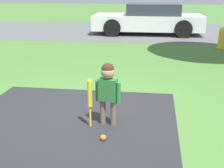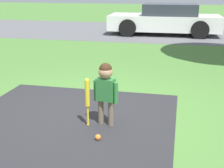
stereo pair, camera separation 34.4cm
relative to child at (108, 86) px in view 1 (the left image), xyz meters
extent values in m
plane|color=#477533|center=(-0.30, 0.45, -0.58)|extent=(60.00, 60.00, 0.00)
cube|color=#59595B|center=(-0.30, 9.60, -0.58)|extent=(40.00, 6.00, 0.01)
cylinder|color=#6B5B4C|center=(-0.08, 0.02, -0.40)|extent=(0.08, 0.08, 0.37)
cylinder|color=#6B5B4C|center=(0.08, -0.02, -0.40)|extent=(0.08, 0.08, 0.37)
cube|color=#2D7238|center=(0.00, 0.00, -0.06)|extent=(0.27, 0.18, 0.31)
cylinder|color=#2D7238|center=(-0.15, 0.03, -0.09)|extent=(0.06, 0.06, 0.30)
cylinder|color=#2D7238|center=(0.15, -0.03, -0.09)|extent=(0.06, 0.06, 0.30)
sphere|color=tan|center=(0.00, 0.00, 0.19)|extent=(0.19, 0.19, 0.19)
sphere|color=#382314|center=(0.00, 0.00, 0.23)|extent=(0.18, 0.18, 0.18)
sphere|color=yellow|center=(-0.24, -0.09, -0.56)|extent=(0.04, 0.04, 0.04)
cylinder|color=yellow|center=(-0.24, -0.09, -0.43)|extent=(0.03, 0.03, 0.30)
cylinder|color=yellow|center=(-0.24, -0.09, -0.10)|extent=(0.06, 0.06, 0.36)
sphere|color=yellow|center=(-0.24, -0.09, 0.08)|extent=(0.06, 0.06, 0.06)
sphere|color=orange|center=(0.01, -0.48, -0.54)|extent=(0.08, 0.08, 0.08)
cylinder|color=yellow|center=(2.63, 5.88, -0.30)|extent=(0.24, 0.24, 0.57)
sphere|color=yellow|center=(2.63, 5.88, -0.02)|extent=(0.22, 0.22, 0.22)
cylinder|color=yellow|center=(2.63, 5.88, -0.51)|extent=(0.29, 0.29, 0.05)
cube|color=silver|center=(0.26, 8.83, -0.11)|extent=(4.37, 1.81, 0.59)
cube|color=#2D333D|center=(0.47, 8.84, 0.41)|extent=(2.11, 1.56, 0.44)
cylinder|color=black|center=(-1.07, 7.94, -0.25)|extent=(0.66, 0.19, 0.66)
cylinder|color=black|center=(-1.10, 9.68, -0.25)|extent=(0.66, 0.19, 0.66)
cylinder|color=black|center=(1.62, 7.99, -0.25)|extent=(0.66, 0.19, 0.66)
cylinder|color=black|center=(1.58, 9.73, -0.25)|extent=(0.66, 0.19, 0.66)
camera|label=1|loc=(0.62, -3.99, 1.30)|focal=50.00mm
camera|label=2|loc=(0.96, -3.92, 1.30)|focal=50.00mm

